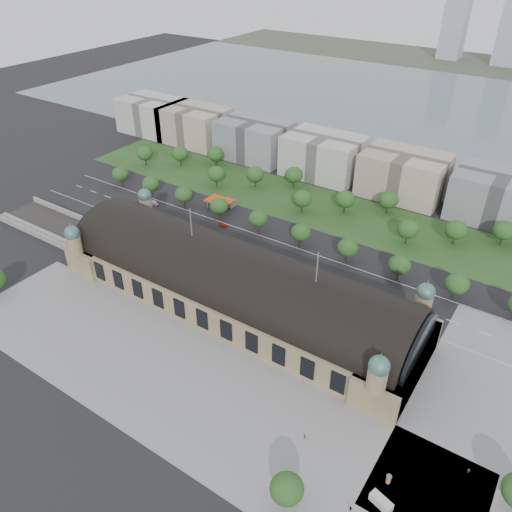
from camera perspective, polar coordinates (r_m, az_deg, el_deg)
The scene contains 59 objects.
ground at distance 201.69m, azimuth -2.44°, elevation -5.53°, with size 900.00×900.00×0.00m, color black.
station at distance 195.41m, azimuth -2.51°, elevation -3.19°, with size 150.00×48.40×44.30m.
track_cutting at distance 269.87m, azimuth -22.05°, elevation 2.93°, with size 70.00×24.00×3.10m.
plaza_south at distance 172.55m, azimuth -8.51°, elevation -14.29°, with size 190.00×48.00×0.12m, color gray.
plaza_east at distance 178.42m, azimuth 26.77°, elevation -16.59°, with size 56.00×100.00×0.12m, color gray.
road_slab at distance 236.31m, azimuth -0.98°, elevation 0.97°, with size 260.00×26.00×0.10m, color black.
grass_belt at distance 275.21m, azimuth 6.45°, elevation 5.76°, with size 300.00×45.00×0.10m, color #27471C.
petrol_station at distance 271.45m, azimuth -3.61°, elevation 6.20°, with size 14.00×13.00×5.05m.
lake at distance 452.03m, azimuth 21.11°, elevation 14.95°, with size 700.00×320.00×0.08m, color slate.
far_shore at distance 643.24m, azimuth 26.19°, elevation 18.86°, with size 700.00×120.00×0.14m, color #44513D.
far_tower_left at distance 657.83m, azimuth 21.86°, elevation 23.68°, with size 24.00×24.00×80.00m, color #9EA8B2.
office_0 at distance 387.15m, azimuth -11.72°, elevation 15.47°, with size 45.00×32.00×24.00m, color #BAB8B0.
office_1 at distance 361.02m, azimuth -6.99°, elevation 14.61°, with size 45.00×32.00×24.00m, color #BAA992.
office_2 at distance 332.25m, azimuth -0.18°, elevation 13.18°, with size 45.00×32.00×24.00m, color gray.
office_3 at distance 308.94m, azimuth 7.69°, elevation 11.29°, with size 45.00×32.00×24.00m, color #BAB8B0.
office_4 at distance 292.41m, azimuth 16.51°, elevation 8.89°, with size 45.00×32.00×24.00m, color #BAA992.
office_5 at distance 283.83m, azimuth 25.98°, elevation 6.04°, with size 45.00×32.00×24.00m, color gray.
tree_row_0 at distance 303.38m, azimuth -15.24°, elevation 9.04°, with size 9.60×9.60×11.52m.
tree_row_1 at distance 286.92m, azimuth -11.95°, elevation 8.08°, with size 9.60×9.60×11.52m.
tree_row_2 at distance 271.58m, azimuth -8.29°, elevation 6.97°, with size 9.60×9.60×11.52m.
tree_row_3 at distance 257.58m, azimuth -4.24°, elevation 5.71°, with size 9.60×9.60×11.52m.
tree_row_4 at distance 245.12m, azimuth 0.24°, elevation 4.28°, with size 9.60×9.60×11.52m.
tree_row_5 at distance 234.47m, azimuth 5.13°, elevation 2.68°, with size 9.60×9.60×11.52m.
tree_row_6 at distance 225.87m, azimuth 10.43°, elevation 0.92°, with size 9.60×9.60×11.52m.
tree_row_7 at distance 219.58m, azimuth 16.08°, elevation -0.97°, with size 9.60×9.60×11.52m.
tree_row_8 at distance 215.78m, azimuth 22.01°, elevation -2.94°, with size 9.60×9.60×11.52m.
tree_belt_0 at distance 328.47m, azimuth -12.62°, elevation 11.40°, with size 10.40×10.40×12.48m.
tree_belt_1 at distance 323.85m, azimuth -8.68°, elevation 11.51°, with size 10.40×10.40×12.48m.
tree_belt_2 at distance 320.73m, azimuth -4.64°, elevation 11.56°, with size 10.40×10.40×12.48m.
tree_belt_3 at distance 292.51m, azimuth -4.57°, elevation 9.34°, with size 10.40×10.40×12.48m.
tree_belt_4 at distance 291.05m, azimuth -0.11°, elevation 9.33°, with size 10.40×10.40×12.48m.
tree_belt_5 at distance 291.32m, azimuth 4.37°, elevation 9.25°, with size 10.40×10.40×12.48m.
tree_belt_6 at distance 264.05m, azimuth 5.33°, elevation 6.54°, with size 10.40×10.40×12.48m.
tree_belt_7 at distance 266.52m, azimuth 10.18°, elevation 6.40°, with size 10.40×10.40×12.48m.
tree_belt_8 at distance 270.85m, azimuth 14.91°, elevation 6.23°, with size 10.40×10.40×12.48m.
tree_belt_9 at distance 245.72m, azimuth 16.99°, elevation 2.95°, with size 10.40×10.40×12.48m.
tree_belt_10 at distance 252.71m, azimuth 21.91°, elevation 2.79°, with size 10.40×10.40×12.48m.
tree_belt_11 at distance 261.44m, azimuth 26.52°, elevation 2.62°, with size 10.40×10.40×12.48m.
tree_plaza_s at distance 140.72m, azimuth 3.55°, elevation -25.01°, with size 9.00×9.00×10.64m.
traffic_car_0 at distance 287.66m, azimuth -15.74°, elevation 6.12°, with size 1.88×4.66×1.59m, color white.
traffic_car_1 at distance 279.51m, azimuth -11.53°, elevation 5.91°, with size 1.73×4.96×1.63m, color gray.
traffic_car_2 at distance 250.21m, azimuth -6.04°, elevation 2.98°, with size 2.57×5.58×1.55m, color black.
traffic_car_3 at distance 253.55m, azimuth -3.74°, elevation 3.53°, with size 2.09×5.14×1.49m, color maroon.
traffic_car_6 at distance 201.76m, azimuth 19.30°, elevation -7.49°, with size 2.44×5.30×1.47m, color silver.
parked_car_0 at distance 258.96m, azimuth -13.81°, elevation 3.22°, with size 1.39×4.00×1.32m, color black.
parked_car_1 at distance 252.26m, azimuth -10.96°, elevation 2.76°, with size 2.25×4.87×1.35m, color maroon.
parked_car_2 at distance 242.94m, azimuth -9.68°, elevation 1.62°, with size 1.87×4.60×1.34m, color #171A43.
parked_car_3 at distance 245.34m, azimuth -10.36°, elevation 1.88°, with size 1.53×3.82×1.30m, color #5C6063.
parked_car_4 at distance 237.94m, azimuth -8.18°, elevation 1.03°, with size 1.37×3.92×1.29m, color silver.
parked_car_5 at distance 229.45m, azimuth -3.76°, elevation 0.02°, with size 2.33×5.06×1.41m, color gray.
parked_car_6 at distance 236.82m, azimuth -6.39°, elevation 1.02°, with size 1.87×4.59×1.33m, color black.
bus_west at distance 228.77m, azimuth -0.80°, elevation 0.32°, with size 3.06×13.08×3.64m, color red.
bus_mid at distance 222.86m, azimuth -0.25°, elevation -0.77°, with size 2.52×10.78×3.00m, color silver.
bus_east at distance 212.43m, azimuth 5.24°, elevation -2.80°, with size 2.82×12.04×3.35m, color beige.
van_south at distance 148.76m, azimuth 13.99°, elevation -25.55°, with size 6.66×4.11×2.69m.
advertising_column at distance 152.49m, azimuth 14.91°, elevation -23.42°, with size 1.53×1.53×2.91m.
pedestrian_1 at distance 157.41m, azimuth 5.58°, elevation -19.85°, with size 0.60×0.40×1.66m, color gray.
pedestrian_2 at distance 161.47m, azimuth 23.16°, elevation -21.58°, with size 0.95×0.55×1.96m, color gray.
pedestrian_4 at distance 146.73m, azimuth 10.75°, elevation -26.54°, with size 1.05×0.46×1.63m, color gray.
Camera 1 is at (94.43, -125.58, 126.45)m, focal length 35.00 mm.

